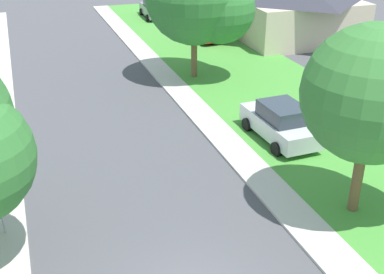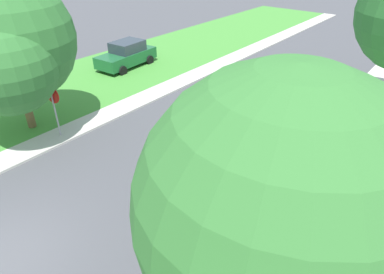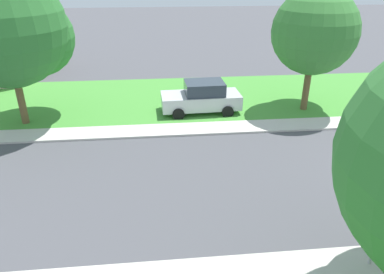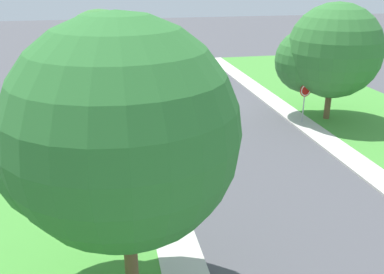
{
  "view_description": "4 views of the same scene",
  "coord_description": "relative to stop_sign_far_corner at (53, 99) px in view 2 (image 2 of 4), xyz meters",
  "views": [
    {
      "loc": [
        -3.39,
        -9.55,
        9.92
      ],
      "look_at": [
        2.47,
        6.99,
        1.4
      ],
      "focal_mm": 46.93,
      "sensor_mm": 36.0,
      "label": 1
    },
    {
      "loc": [
        8.06,
        -1.41,
        7.8
      ],
      "look_at": [
        1.44,
        6.81,
        1.4
      ],
      "focal_mm": 30.99,
      "sensor_mm": 36.0,
      "label": 2
    },
    {
      "loc": [
        -11.46,
        10.48,
        7.55
      ],
      "look_at": [
        1.05,
        9.23,
        1.4
      ],
      "focal_mm": 33.45,
      "sensor_mm": 36.0,
      "label": 3
    },
    {
      "loc": [
        6.57,
        26.72,
        8.35
      ],
      "look_at": [
        2.94,
        9.27,
        1.4
      ],
      "focal_mm": 39.35,
      "sensor_mm": 36.0,
      "label": 4
    }
  ],
  "objects": [
    {
      "name": "tree_sidewalk_near",
      "position": [
        -1.45,
        -0.62,
        2.12
      ],
      "size": [
        5.86,
        5.45,
        6.91
      ],
      "color": "brown",
      "rests_on": "ground"
    },
    {
      "name": "sidewalk_east",
      "position": [
        9.37,
        7.09,
        -1.84
      ],
      "size": [
        1.4,
        56.0,
        0.1
      ],
      "primitive_type": "cube",
      "color": "beige",
      "rests_on": "ground"
    },
    {
      "name": "car_green_behind_trees",
      "position": [
        -4.74,
        8.22,
        -1.01
      ],
      "size": [
        2.28,
        4.42,
        1.76
      ],
      "color": "#1E6033",
      "rests_on": "ground"
    },
    {
      "name": "stop_sign_far_corner",
      "position": [
        0.0,
        0.0,
        0.0
      ],
      "size": [
        0.91,
        0.91,
        2.77
      ],
      "color": "#9E9EA3",
      "rests_on": "ground"
    },
    {
      "name": "sidewalk_west",
      "position": [
        -0.03,
        7.09,
        -1.84
      ],
      "size": [
        1.4,
        56.0,
        0.1
      ],
      "primitive_type": "cube",
      "color": "beige",
      "rests_on": "ground"
    },
    {
      "name": "tree_across_right",
      "position": [
        11.65,
        -2.77,
        2.3
      ],
      "size": [
        4.76,
        4.43,
        6.55
      ],
      "color": "brown",
      "rests_on": "ground"
    },
    {
      "name": "ground_plane",
      "position": [
        4.67,
        -4.91,
        -1.89
      ],
      "size": [
        120.0,
        120.0,
        0.0
      ],
      "primitive_type": "plane",
      "color": "#4C4C51"
    },
    {
      "name": "lawn_west",
      "position": [
        -4.73,
        7.09,
        -1.85
      ],
      "size": [
        8.0,
        56.0,
        0.08
      ],
      "primitive_type": "cube",
      "color": "#479338",
      "rests_on": "ground"
    },
    {
      "name": "car_silver_near_corner",
      "position": [
        11.67,
        3.19,
        -1.01
      ],
      "size": [
        2.16,
        4.36,
        1.76
      ],
      "color": "silver",
      "rests_on": "ground"
    }
  ]
}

